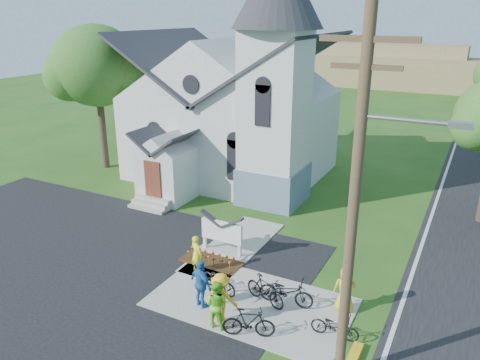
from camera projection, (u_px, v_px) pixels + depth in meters
The scene contains 19 objects.
ground at pixel (207, 299), 16.87m from camera, with size 120.00×120.00×0.00m, color #275017.
parking_lot at pixel (27, 277), 18.26m from camera, with size 20.00×16.00×0.02m, color black.
sidewalk at pixel (250, 302), 16.62m from camera, with size 7.00×4.00×0.05m, color #ABA59A.
church at pixel (236, 93), 27.90m from camera, with size 12.35×12.00×13.00m.
church_sign at pixel (222, 232), 19.72m from camera, with size 2.20×0.40×1.70m.
flower_bed at pixel (211, 262), 19.30m from camera, with size 2.60×1.10×0.07m, color #3A2210.
utility_pole at pixel (357, 200), 11.46m from camera, with size 3.45×0.28×10.00m.
tree_lot_corner at pixel (96, 66), 29.10m from camera, with size 5.60×5.60×9.15m.
distant_hills at pixel (451, 74), 61.65m from camera, with size 61.00×10.00×5.60m.
cyclist_0 at pixel (197, 254), 18.34m from camera, with size 0.56×0.37×1.55m, color yellow.
bike_0 at pixel (219, 280), 17.14m from camera, with size 0.58×1.66×0.87m, color black.
cyclist_1 at pixel (216, 304), 15.09m from camera, with size 0.81×0.63×1.66m, color #74E02A.
bike_1 at pixel (265, 290), 16.38m from camera, with size 0.49×1.74×1.05m, color black.
cyclist_2 at pixel (201, 284), 16.07m from camera, with size 1.05×0.44×1.79m, color #246DB7.
bike_2 at pixel (286, 292), 16.31m from camera, with size 0.68×1.96×1.03m, color black.
cyclist_3 at pixel (221, 298), 15.32m from camera, with size 1.13×0.65×1.76m, color #FFB01C.
bike_3 at pixel (249, 323), 14.69m from camera, with size 0.48×1.69×1.01m, color black.
cyclist_4 at pixel (345, 289), 15.87m from camera, with size 0.82×0.54×1.68m, color gold.
bike_4 at pixel (335, 326), 14.68m from camera, with size 0.54×1.54×0.81m, color black.
Camera 1 is at (7.75, -12.23, 9.74)m, focal length 35.00 mm.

